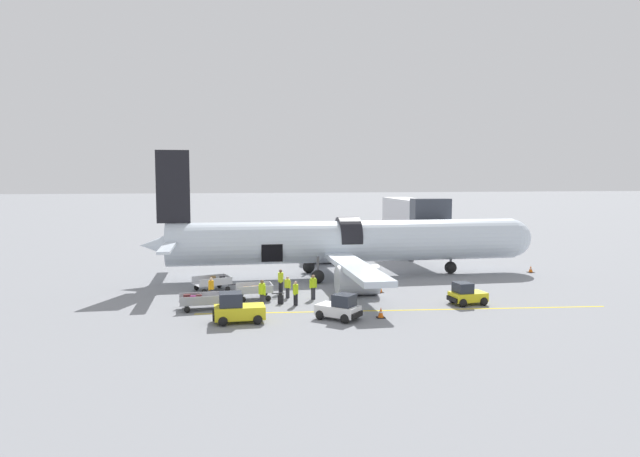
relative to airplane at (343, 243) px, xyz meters
The scene contains 20 objects.
ground_plane 5.76m from the airplane, 102.26° to the right, with size 500.00×500.00×0.00m, color gray.
apron_marking_line 12.95m from the airplane, 83.67° to the right, with size 26.53×2.67×0.01m.
jet_bridge_stub 11.14m from the airplane, 37.74° to the left, with size 3.44×11.92×6.52m.
airplane is the anchor object (origin of this frame).
baggage_tug_lead 13.27m from the airplane, 62.79° to the right, with size 2.54×2.07×1.49m.
baggage_tug_mid 16.76m from the airplane, 124.00° to the right, with size 3.07×2.02×1.79m.
baggage_tug_rear 14.67m from the airplane, 102.87° to the right, with size 2.83×2.73×1.56m.
baggage_cart_loading 11.20m from the airplane, 135.85° to the right, with size 3.40×2.18×1.07m.
baggage_cart_queued 11.79m from the airplane, 158.87° to the right, with size 3.58×2.66×1.10m.
baggage_cart_empty 15.28m from the airplane, 138.48° to the right, with size 4.18×2.10×0.98m.
ground_crew_loader_a 8.60m from the airplane, 134.97° to the right, with size 0.45×0.62×1.77m.
ground_crew_loader_b 12.82m from the airplane, 126.69° to the right, with size 0.58×0.58×1.82m.
ground_crew_driver 11.53m from the airplane, 118.10° to the right, with size 0.49×0.56×1.63m.
ground_crew_supervisor 9.68m from the airplane, 126.38° to the right, with size 0.49×0.49×1.53m.
ground_crew_helper 9.40m from the airplane, 115.09° to the right, with size 0.59×0.51×1.72m.
ground_crew_marshal 13.34m from the airplane, 145.74° to the right, with size 0.51×0.51×1.59m.
suitcase_on_tarmac_upright 11.62m from the airplane, 123.70° to the right, with size 0.43×0.38×0.75m.
safety_cone_nose 17.20m from the airplane, ahead, with size 0.54×0.54×0.61m.
safety_cone_engine_left 14.42m from the airplane, 92.76° to the right, with size 0.51×0.51×0.64m.
safety_cone_wingtip 7.50m from the airplane, 79.03° to the right, with size 0.48×0.48×0.66m.
Camera 1 is at (-9.07, -42.06, 8.56)m, focal length 32.00 mm.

